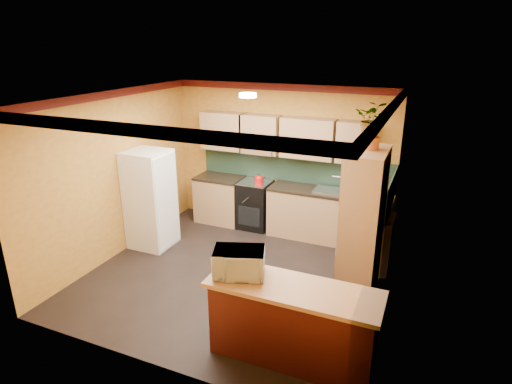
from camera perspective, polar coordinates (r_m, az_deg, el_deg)
room_shell at (r=6.20m, az=-2.09°, el=7.18°), size 4.24×4.24×2.72m
base_cabinets_back at (r=7.97m, az=4.02°, el=-2.42°), size 3.65×0.60×0.88m
countertop_back at (r=7.81m, az=4.10°, el=0.72°), size 3.65×0.62×0.04m
stove at (r=8.17m, az=-0.12°, el=-1.68°), size 0.58×0.58×0.91m
kettle at (r=7.91m, az=0.40°, el=1.78°), size 0.18×0.18×0.18m
sink at (r=7.60m, az=9.63°, el=0.21°), size 0.48×0.40×0.03m
base_cabinets_right at (r=7.00m, az=14.37°, el=-6.27°), size 0.60×0.80×0.88m
countertop_right at (r=6.82m, az=14.70°, el=-2.78°), size 0.62×0.80×0.04m
fridge at (r=7.53m, az=-13.92°, el=-0.95°), size 0.68×0.66×1.70m
pantry at (r=5.98m, az=13.99°, el=-4.37°), size 0.48×0.90×2.10m
fern_pot at (r=5.68m, az=15.01°, el=6.31°), size 0.22×0.22×0.16m
fern at (r=5.62m, az=15.29°, el=9.38°), size 0.42×0.36×0.46m
breakfast_bar at (r=4.97m, az=4.84°, el=-17.30°), size 1.80×0.55×0.88m
bar_top at (r=4.71m, az=5.00°, el=-12.77°), size 1.90×0.65×0.05m
microwave at (r=4.82m, az=-2.28°, el=-9.38°), size 0.66×0.55×0.31m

